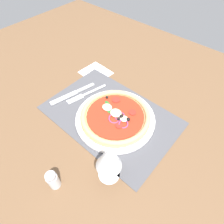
# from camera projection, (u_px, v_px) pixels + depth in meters

# --- Properties ---
(ground_plane) EXTENTS (1.90, 1.40, 0.02)m
(ground_plane) POSITION_uv_depth(u_px,v_px,m) (110.00, 117.00, 0.72)
(ground_plane) COLOR brown
(placemat) EXTENTS (0.48, 0.32, 0.00)m
(placemat) POSITION_uv_depth(u_px,v_px,m) (110.00, 115.00, 0.71)
(placemat) COLOR #4C4C51
(placemat) RESTS_ON ground_plane
(plate) EXTENTS (0.29, 0.29, 0.01)m
(plate) POSITION_uv_depth(u_px,v_px,m) (115.00, 118.00, 0.69)
(plate) COLOR white
(plate) RESTS_ON placemat
(pizza) EXTENTS (0.25, 0.25, 0.03)m
(pizza) POSITION_uv_depth(u_px,v_px,m) (115.00, 116.00, 0.68)
(pizza) COLOR tan
(pizza) RESTS_ON plate
(fork) EXTENTS (0.06, 0.18, 0.00)m
(fork) POSITION_uv_depth(u_px,v_px,m) (85.00, 95.00, 0.77)
(fork) COLOR silver
(fork) RESTS_ON placemat
(knife) EXTENTS (0.06, 0.20, 0.01)m
(knife) POSITION_uv_depth(u_px,v_px,m) (73.00, 94.00, 0.78)
(knife) COLOR silver
(knife) RESTS_ON placemat
(wine_glass) EXTENTS (0.07, 0.07, 0.15)m
(wine_glass) POSITION_uv_depth(u_px,v_px,m) (109.00, 159.00, 0.49)
(wine_glass) COLOR silver
(wine_glass) RESTS_ON ground_plane
(napkin) EXTENTS (0.13, 0.12, 0.00)m
(napkin) POSITION_uv_depth(u_px,v_px,m) (96.00, 72.00, 0.87)
(napkin) COLOR white
(napkin) RESTS_ON ground_plane
(pepper_shaker) EXTENTS (0.03, 0.03, 0.07)m
(pepper_shaker) POSITION_uv_depth(u_px,v_px,m) (53.00, 180.00, 0.52)
(pepper_shaker) COLOR silver
(pepper_shaker) RESTS_ON ground_plane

